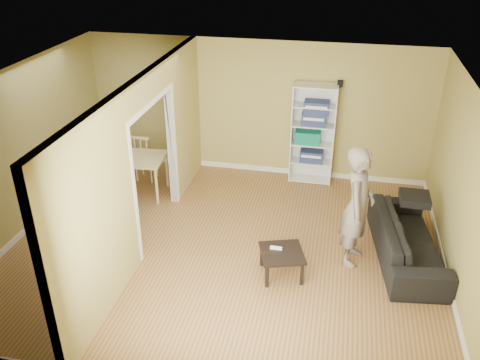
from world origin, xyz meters
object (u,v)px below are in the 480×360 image
Objects in this scene: sofa at (409,234)px; chair_near at (117,184)px; bookshelf at (313,133)px; coffee_table at (282,255)px; dining_table at (132,161)px; chair_left at (99,167)px; chair_far at (146,156)px; person at (359,197)px.

sofa is 2.11× the size of chair_near.
bookshelf reaches higher than chair_near.
coffee_table is 3.23m from chair_near.
dining_table reaches higher than coffee_table.
chair_left is at bearing 152.69° from coffee_table.
bookshelf reaches higher than chair_far.
bookshelf is 4.02m from chair_left.
bookshelf is (-0.83, 2.50, -0.12)m from person.
chair_far is at bearing -168.26° from bookshelf.
chair_left is at bearing 71.38° from sofa.
coffee_table is 3.82m from chair_far.
bookshelf reaches higher than sofa.
dining_table is (-2.97, 1.84, 0.32)m from coffee_table.
sofa is at bearing 24.51° from coffee_table.
coffee_table is (-0.98, -0.58, -0.73)m from person.
person is 2.46× the size of chair_left.
coffee_table is 0.68× the size of chair_left.
chair_left is (-4.63, 1.31, -0.63)m from person.
bookshelf is 1.98× the size of chair_far.
sofa reaches higher than coffee_table.
person is at bearing -71.65° from bookshelf.
chair_far reaches higher than sofa.
sofa is at bearing 162.31° from chair_far.
sofa is 1.84× the size of dining_table.
dining_table is (-3.12, -1.24, -0.29)m from bookshelf.
chair_left is at bearing 175.73° from dining_table.
bookshelf is at bearing 23.67° from chair_near.
bookshelf reaches higher than dining_table.
chair_far is (0.71, 0.54, 0.04)m from chair_left.
dining_table is 1.15× the size of chair_near.
person reaches higher than bookshelf.
dining_table is at bearing 82.86° from person.
sofa is 1.05m from person.
dining_table is (-4.73, 1.03, 0.24)m from sofa.
chair_far is at bearing 75.29° from person.
chair_near is (-3.97, 0.63, -0.56)m from person.
chair_left is at bearing 127.52° from chair_near.
sofa is 5.52m from chair_left.
coffee_table is 0.50× the size of dining_table.
person is 1.13× the size of bookshelf.
chair_left is at bearing -162.67° from bookshelf.
sofa is 4.98m from chair_far.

